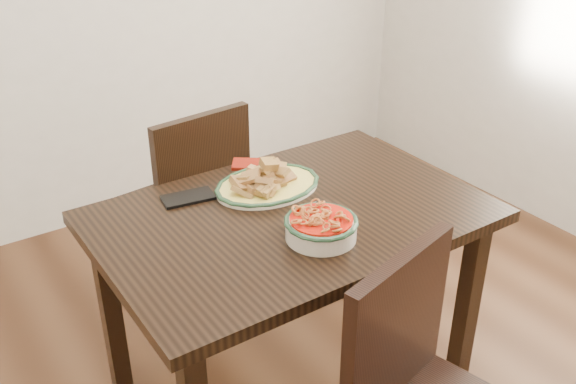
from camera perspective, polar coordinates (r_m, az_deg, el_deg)
dining_table at (r=2.07m, az=0.31°, el=-4.08°), size 1.21×0.80×0.75m
chair_far at (r=2.66m, az=-8.57°, el=-0.46°), size 0.46×0.46×0.89m
fish_plate at (r=2.14m, az=-1.84°, el=1.38°), size 0.37×0.28×0.11m
noodle_bowl at (r=1.87m, az=2.96°, el=-2.94°), size 0.22×0.22×0.08m
smartphone at (r=2.12m, az=-8.87°, el=-0.48°), size 0.18×0.11×0.01m
napkin at (r=2.32m, az=-3.67°, el=2.49°), size 0.14×0.13×0.01m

